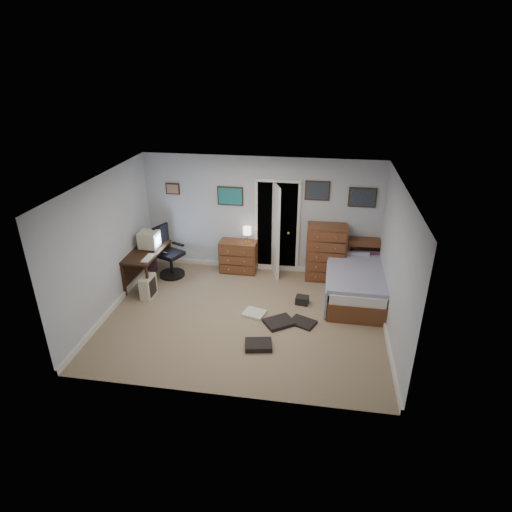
{
  "coord_description": "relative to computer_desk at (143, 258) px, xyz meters",
  "views": [
    {
      "loc": [
        1.23,
        -6.47,
        4.33
      ],
      "look_at": [
        0.16,
        0.3,
        1.1
      ],
      "focal_mm": 30.0,
      "sensor_mm": 36.0,
      "label": 1
    }
  ],
  "objects": [
    {
      "name": "crt_monitor",
      "position": [
        0.11,
        0.15,
        0.35
      ],
      "size": [
        0.39,
        0.36,
        0.35
      ],
      "rotation": [
        0.0,
        0.0,
        -0.04
      ],
      "color": "beige",
      "rests_on": "computer_desk"
    },
    {
      "name": "wall_posters",
      "position": [
        2.86,
        1.0,
        1.18
      ],
      "size": [
        4.38,
        0.04,
        0.6
      ],
      "color": "#331E11",
      "rests_on": "floor"
    },
    {
      "name": "floor_clutter",
      "position": [
        2.9,
        -1.14,
        -0.52
      ],
      "size": [
        1.39,
        1.78,
        0.15
      ],
      "rotation": [
        0.0,
        0.0,
        -0.07
      ],
      "color": "black",
      "rests_on": "floor"
    },
    {
      "name": "keyboard",
      "position": [
        0.27,
        -0.35,
        0.18
      ],
      "size": [
        0.16,
        0.4,
        0.02
      ],
      "primitive_type": "cube",
      "rotation": [
        0.0,
        0.0,
        -0.04
      ],
      "color": "beige",
      "rests_on": "computer_desk"
    },
    {
      "name": "tall_dresser",
      "position": [
        3.7,
        0.77,
        0.03
      ],
      "size": [
        0.83,
        0.51,
        1.19
      ],
      "primitive_type": "cube",
      "rotation": [
        0.0,
        0.0,
        0.04
      ],
      "color": "brown",
      "rests_on": "floor"
    },
    {
      "name": "low_dresser",
      "position": [
        1.83,
        0.8,
        -0.21
      ],
      "size": [
        0.8,
        0.42,
        0.71
      ],
      "primitive_type": "cube",
      "rotation": [
        0.0,
        0.0,
        -0.02
      ],
      "color": "brown",
      "rests_on": "floor"
    },
    {
      "name": "office_chair",
      "position": [
        0.39,
        0.39,
        -0.13
      ],
      "size": [
        0.71,
        0.71,
        1.11
      ],
      "rotation": [
        0.0,
        0.0,
        -0.41
      ],
      "color": "black",
      "rests_on": "floor"
    },
    {
      "name": "doorway",
      "position": [
        2.63,
        1.29,
        0.44
      ],
      "size": [
        0.96,
        1.12,
        2.05
      ],
      "color": "black",
      "rests_on": "floor"
    },
    {
      "name": "floor",
      "position": [
        2.29,
        -0.98,
        -0.57
      ],
      "size": [
        5.0,
        4.0,
        0.02
      ],
      "primitive_type": "cube",
      "color": "#9E886D",
      "rests_on": "ground"
    },
    {
      "name": "computer_desk",
      "position": [
        0.0,
        0.0,
        0.0
      ],
      "size": [
        0.63,
        1.29,
        0.73
      ],
      "rotation": [
        0.0,
        0.0,
        -0.04
      ],
      "color": "#331E11",
      "rests_on": "floor"
    },
    {
      "name": "bed",
      "position": [
        4.27,
        0.1,
        -0.25
      ],
      "size": [
        1.13,
        2.07,
        0.67
      ],
      "rotation": [
        0.0,
        0.0,
        -0.02
      ],
      "color": "brown",
      "rests_on": "floor"
    },
    {
      "name": "headboard_bookcase",
      "position": [
        4.64,
        0.88,
        -0.08
      ],
      "size": [
        1.02,
        0.3,
        0.91
      ],
      "rotation": [
        0.0,
        0.0,
        0.04
      ],
      "color": "brown",
      "rests_on": "floor"
    },
    {
      "name": "table_lamp",
      "position": [
        2.03,
        0.8,
        0.4
      ],
      "size": [
        0.18,
        0.18,
        0.34
      ],
      "rotation": [
        0.0,
        0.0,
        -0.02
      ],
      "color": "gold",
      "rests_on": "low_dresser"
    },
    {
      "name": "pc_tower",
      "position": [
        0.29,
        -0.55,
        -0.34
      ],
      "size": [
        0.22,
        0.42,
        0.44
      ],
      "rotation": [
        0.0,
        0.0,
        -0.04
      ],
      "color": "beige",
      "rests_on": "floor"
    },
    {
      "name": "media_stack",
      "position": [
        -0.03,
        0.51,
        -0.2
      ],
      "size": [
        0.15,
        0.15,
        0.73
      ],
      "primitive_type": "cube",
      "rotation": [
        0.0,
        0.0,
        0.02
      ],
      "color": "maroon",
      "rests_on": "floor"
    }
  ]
}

